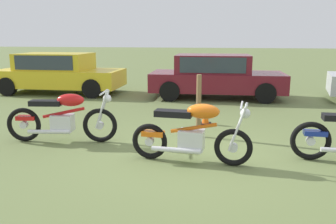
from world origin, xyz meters
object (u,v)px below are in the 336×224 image
at_px(motorcycle_orange, 192,133).
at_px(traffic_cone, 206,115).
at_px(car_burgundy, 215,74).
at_px(fence_post_wooden, 199,106).
at_px(motorcycle_red, 62,118).
at_px(car_yellow, 58,71).

distance_m(motorcycle_orange, traffic_cone, 2.61).
distance_m(car_burgundy, fence_post_wooden, 4.78).
relative_size(motorcycle_red, car_yellow, 0.48).
height_order(fence_post_wooden, traffic_cone, fence_post_wooden).
distance_m(motorcycle_orange, car_burgundy, 6.31).
height_order(motorcycle_red, car_burgundy, car_burgundy).
xyz_separation_m(motorcycle_red, fence_post_wooden, (2.54, 0.86, 0.15)).
xyz_separation_m(motorcycle_orange, car_burgundy, (0.01, 6.31, 0.31)).
xyz_separation_m(motorcycle_orange, car_yellow, (-5.62, 6.29, 0.31)).
bearing_deg(car_yellow, car_burgundy, -1.54).
xyz_separation_m(car_yellow, fence_post_wooden, (5.57, -4.75, -0.16)).
height_order(motorcycle_red, fence_post_wooden, fence_post_wooden).
distance_m(car_yellow, fence_post_wooden, 7.32).
height_order(car_burgundy, fence_post_wooden, car_burgundy).
bearing_deg(motorcycle_orange, car_yellow, 134.99).
relative_size(motorcycle_red, traffic_cone, 4.50).
relative_size(car_yellow, traffic_cone, 9.46).
distance_m(car_yellow, traffic_cone, 6.75).
height_order(motorcycle_orange, traffic_cone, motorcycle_orange).
height_order(car_burgundy, traffic_cone, car_burgundy).
height_order(motorcycle_red, motorcycle_orange, same).
bearing_deg(fence_post_wooden, car_yellow, 139.50).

